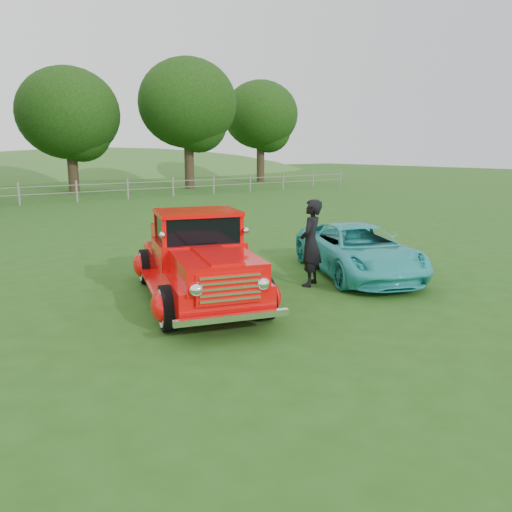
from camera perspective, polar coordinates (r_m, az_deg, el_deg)
ground at (r=9.09m, az=4.55°, el=-6.60°), size 140.00×140.00×0.00m
fence_line at (r=29.10m, az=-25.48°, el=6.40°), size 48.00×0.12×1.20m
tree_near_east at (r=37.10m, az=-20.62°, el=14.98°), size 6.80×6.80×8.33m
tree_mid_east at (r=38.46m, az=-7.83°, el=16.88°), size 7.20×7.20×9.44m
tree_far_east at (r=45.88m, az=0.53°, el=15.80°), size 6.60×6.60×8.86m
red_pickup at (r=9.76m, az=-6.68°, el=-0.48°), size 3.30×5.28×1.78m
teal_sedan at (r=11.93m, az=11.61°, el=0.66°), size 3.54×4.68×1.18m
man at (r=10.76m, az=6.27°, el=1.48°), size 0.82×0.73×1.87m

